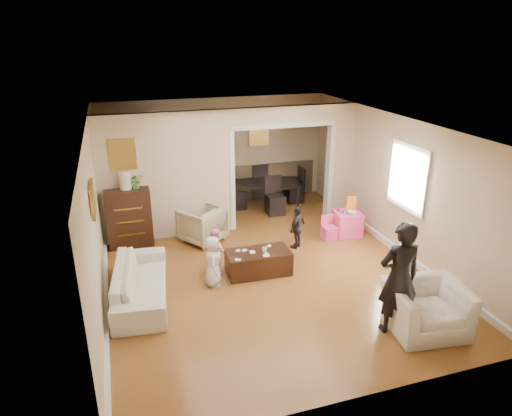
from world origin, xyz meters
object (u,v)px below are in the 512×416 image
object	(u,v)px
child_toddler	(297,227)
play_table	(347,223)
dining_table	(266,194)
child_kneel_b	(216,250)
cyan_cup	(345,212)
table_lamp	(125,180)
adult_person	(399,278)
coffee_cup	(265,250)
child_kneel_a	(213,261)
coffee_table	(258,262)
dresser	(129,217)
armchair_front	(426,308)
sofa	(141,282)
armchair_back	(202,224)

from	to	relation	value
child_toddler	play_table	bearing A→B (deg)	154.26
dining_table	child_kneel_b	world-z (taller)	child_kneel_b
cyan_cup	table_lamp	bearing A→B (deg)	167.68
table_lamp	cyan_cup	size ratio (longest dim) A/B	4.50
adult_person	child_kneel_b	xyz separation A→B (m)	(-2.05, 2.47, -0.43)
coffee_cup	table_lamp	bearing A→B (deg)	138.31
child_kneel_a	coffee_table	bearing A→B (deg)	-67.83
cyan_cup	child_toddler	distance (m)	1.17
cyan_cup	child_kneel_b	bearing A→B (deg)	-167.03
dresser	armchair_front	bearing A→B (deg)	-47.36
armchair_front	coffee_cup	bearing A→B (deg)	134.00
sofa	table_lamp	size ratio (longest dim) A/B	5.62
sofa	table_lamp	bearing A→B (deg)	7.51
child_toddler	dresser	bearing A→B (deg)	-57.97
child_kneel_a	cyan_cup	bearing A→B (deg)	-57.69
coffee_table	sofa	bearing A→B (deg)	-173.68
table_lamp	cyan_cup	bearing A→B (deg)	-12.32
armchair_front	child_kneel_b	size ratio (longest dim) A/B	1.30
dining_table	child_toddler	distance (m)	2.50
play_table	child_kneel_b	xyz separation A→B (m)	(-2.99, -0.72, 0.15)
table_lamp	child_kneel_a	xyz separation A→B (m)	(1.24, -2.05, -0.92)
dresser	child_toddler	bearing A→B (deg)	-20.14
play_table	child_kneel_b	distance (m)	3.08
play_table	child_kneel_a	bearing A→B (deg)	-159.64
coffee_table	coffee_cup	world-z (taller)	coffee_cup
coffee_table	cyan_cup	world-z (taller)	cyan_cup
armchair_front	play_table	bearing A→B (deg)	88.42
armchair_front	cyan_cup	xyz separation A→B (m)	(0.42, 3.26, 0.21)
sofa	play_table	size ratio (longest dim) A/B	3.79
coffee_cup	adult_person	xyz separation A→B (m)	(1.25, -2.12, 0.38)
coffee_cup	cyan_cup	size ratio (longest dim) A/B	1.13
armchair_back	coffee_table	distance (m)	1.78
armchair_front	adult_person	world-z (taller)	adult_person
child_toddler	coffee_table	bearing A→B (deg)	-2.30
armchair_back	cyan_cup	bearing A→B (deg)	132.62
dining_table	child_kneel_b	distance (m)	3.52
dresser	dining_table	bearing A→B (deg)	21.77
armchair_front	dining_table	size ratio (longest dim) A/B	0.65
armchair_back	play_table	distance (m)	3.04
table_lamp	child_kneel_a	distance (m)	2.57
cyan_cup	child_kneel_a	xyz separation A→B (m)	(-3.04, -1.12, -0.11)
dining_table	adult_person	size ratio (longest dim) A/B	0.97
cyan_cup	dining_table	size ratio (longest dim) A/B	0.05
coffee_table	coffee_cup	xyz separation A→B (m)	(0.10, -0.05, 0.25)
table_lamp	child_kneel_a	world-z (taller)	table_lamp
child_kneel_b	child_toddler	bearing A→B (deg)	-93.41
armchair_back	cyan_cup	xyz separation A→B (m)	(2.87, -0.67, 0.19)
adult_person	child_kneel_b	bearing A→B (deg)	-46.76
dresser	coffee_cup	xyz separation A→B (m)	(2.19, -1.95, -0.13)
sofa	child_kneel_b	distance (m)	1.46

